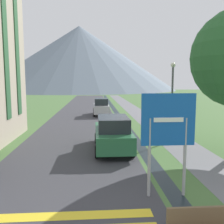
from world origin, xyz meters
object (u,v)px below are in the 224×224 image
parked_car_near (113,133)px  streetlamp (172,95)px  parked_car_far (101,107)px  road_sign (168,130)px

parked_car_near → streetlamp: streetlamp is taller
parked_car_near → parked_car_far: bearing=91.0°
parked_car_far → streetlamp: (3.94, -11.98, 1.95)m
road_sign → streetlamp: bearing=71.6°
parked_car_near → streetlamp: bearing=24.4°
road_sign → parked_car_far: bearing=94.7°
road_sign → parked_car_near: bearing=103.6°
parked_car_near → streetlamp: 4.51m
road_sign → parked_car_far: 19.26m
streetlamp → parked_car_far: bearing=108.2°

